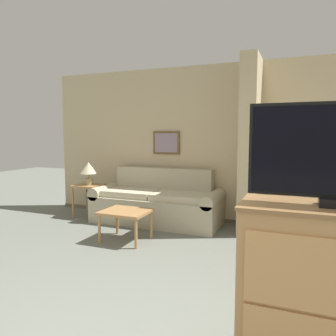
# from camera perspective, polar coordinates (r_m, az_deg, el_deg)

# --- Properties ---
(wall_back) EXTENTS (6.99, 0.16, 2.60)m
(wall_back) POSITION_cam_1_polar(r_m,az_deg,el_deg) (5.45, 12.36, 3.97)
(wall_back) COLOR #CCB78E
(wall_back) RESTS_ON ground_plane
(wall_partition_pillar) EXTENTS (0.24, 0.68, 2.60)m
(wall_partition_pillar) POSITION_cam_1_polar(r_m,az_deg,el_deg) (5.02, 14.06, 3.85)
(wall_partition_pillar) COLOR #CCB78E
(wall_partition_pillar) RESTS_ON ground_plane
(couch) EXTENTS (2.13, 0.84, 0.89)m
(couch) POSITION_cam_1_polar(r_m,az_deg,el_deg) (5.47, -1.89, -6.15)
(couch) COLOR #B7AD8E
(couch) RESTS_ON ground_plane
(coffee_table) EXTENTS (0.63, 0.54, 0.42)m
(coffee_table) POSITION_cam_1_polar(r_m,az_deg,el_deg) (4.57, -7.37, -8.00)
(coffee_table) COLOR #B27F4C
(coffee_table) RESTS_ON ground_plane
(side_table) EXTENTS (0.46, 0.46, 0.57)m
(side_table) POSITION_cam_1_polar(r_m,az_deg,el_deg) (6.01, -13.58, -3.72)
(side_table) COLOR #B27F4C
(side_table) RESTS_ON ground_plane
(table_lamp) EXTENTS (0.30, 0.30, 0.40)m
(table_lamp) POSITION_cam_1_polar(r_m,az_deg,el_deg) (5.96, -13.67, -0.27)
(table_lamp) COLOR tan
(table_lamp) RESTS_ON side_table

